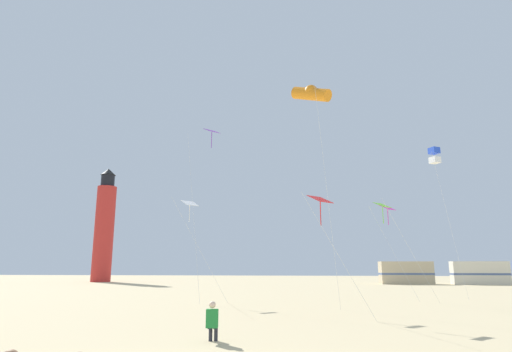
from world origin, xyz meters
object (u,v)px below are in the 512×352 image
(kite_flyer_standing, at_px, (212,320))
(kite_diamond_lime, at_px, (384,208))
(kite_box_blue, at_px, (435,156))
(lighthouse_distant, at_px, (104,228))
(kite_tube_orange, at_px, (311,94))
(rv_van_tan, at_px, (406,273))
(kite_diamond_magenta, at_px, (388,211))
(kite_diamond_scarlet, at_px, (321,203))
(kite_diamond_white, at_px, (190,206))
(rv_van_cream, at_px, (479,273))
(kite_diamond_violet, at_px, (210,138))

(kite_flyer_standing, distance_m, kite_diamond_lime, 17.99)
(kite_flyer_standing, xyz_separation_m, kite_diamond_lime, (7.76, 15.36, 5.23))
(kite_box_blue, xyz_separation_m, lighthouse_distant, (-39.16, 29.21, -2.10))
(kite_tube_orange, bearing_deg, rv_van_tan, 70.98)
(kite_diamond_magenta, relative_size, kite_diamond_scarlet, 1.20)
(kite_diamond_magenta, bearing_deg, kite_diamond_white, -163.27)
(kite_box_blue, distance_m, kite_diamond_scarlet, 15.41)
(kite_box_blue, relative_size, rv_van_cream, 1.59)
(kite_tube_orange, bearing_deg, kite_diamond_white, 154.88)
(kite_flyer_standing, distance_m, kite_box_blue, 23.58)
(kite_tube_orange, xyz_separation_m, lighthouse_distant, (-30.38, 37.25, -3.91))
(kite_diamond_white, xyz_separation_m, kite_diamond_magenta, (13.05, 3.92, 0.03))
(kite_tube_orange, bearing_deg, kite_diamond_lime, 49.70)
(kite_diamond_lime, distance_m, kite_diamond_violet, 12.34)
(kite_box_blue, distance_m, kite_diamond_magenta, 5.36)
(kite_diamond_white, relative_size, kite_diamond_magenta, 1.00)
(kite_diamond_white, bearing_deg, kite_diamond_lime, 7.73)
(kite_diamond_lime, bearing_deg, kite_diamond_scarlet, -115.32)
(kite_box_blue, xyz_separation_m, kite_diamond_lime, (-4.23, -2.67, -4.10))
(kite_box_blue, xyz_separation_m, kite_diamond_magenta, (-3.59, -0.43, -3.96))
(kite_flyer_standing, bearing_deg, kite_box_blue, -129.10)
(kite_flyer_standing, bearing_deg, rv_van_cream, -123.84)
(kite_box_blue, distance_m, lighthouse_distant, 48.90)
(kite_tube_orange, height_order, rv_van_cream, kite_tube_orange)
(kite_box_blue, distance_m, rv_van_cream, 29.83)
(kite_diamond_magenta, height_order, rv_van_cream, kite_diamond_magenta)
(kite_diamond_white, distance_m, rv_van_cream, 41.88)
(kite_box_blue, relative_size, kite_diamond_magenta, 1.65)
(lighthouse_distant, relative_size, rv_van_cream, 2.54)
(kite_diamond_lime, bearing_deg, lighthouse_distant, 137.61)
(kite_diamond_lime, height_order, kite_diamond_violet, kite_diamond_violet)
(kite_diamond_lime, distance_m, kite_tube_orange, 9.19)
(kite_diamond_white, bearing_deg, lighthouse_distant, 123.86)
(kite_diamond_lime, relative_size, kite_diamond_white, 0.98)
(lighthouse_distant, distance_m, rv_van_tan, 42.82)
(kite_tube_orange, bearing_deg, kite_diamond_magenta, 55.66)
(kite_diamond_lime, distance_m, rv_van_cream, 33.18)
(kite_diamond_magenta, distance_m, lighthouse_distant, 46.34)
(kite_diamond_lime, bearing_deg, kite_diamond_magenta, 73.94)
(lighthouse_distant, xyz_separation_m, rv_van_cream, (50.97, -3.18, -6.45))
(kite_diamond_white, distance_m, kite_tube_orange, 10.44)
(kite_diamond_magenta, bearing_deg, kite_diamond_scarlet, -113.59)
(kite_flyer_standing, distance_m, kite_diamond_white, 15.40)
(kite_tube_orange, height_order, kite_diamond_scarlet, kite_tube_orange)
(kite_diamond_lime, bearing_deg, kite_box_blue, 32.27)
(kite_diamond_magenta, height_order, lighthouse_distant, lighthouse_distant)
(kite_tube_orange, distance_m, kite_diamond_violet, 8.00)
(kite_flyer_standing, distance_m, kite_diamond_magenta, 20.23)
(kite_box_blue, distance_m, rv_van_tan, 27.88)
(kite_box_blue, height_order, kite_diamond_lime, kite_box_blue)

